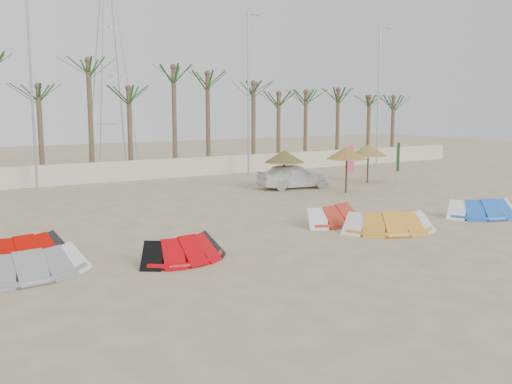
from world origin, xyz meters
TOP-DOWN VIEW (x-y plane):
  - ground at (0.00, 0.00)m, footprint 120.00×120.00m
  - boundary_wall at (0.00, 22.00)m, footprint 60.00×0.30m
  - palm_line at (0.67, 23.50)m, footprint 52.00×4.00m
  - lamp_b at (-5.96, 20.00)m, footprint 1.25×0.14m
  - lamp_c at (8.04, 20.00)m, footprint 1.25×0.14m
  - lamp_d at (20.04, 20.00)m, footprint 1.25×0.14m
  - pylon at (1.00, 28.00)m, footprint 3.00×3.00m
  - kite_grey at (-9.60, 3.12)m, footprint 3.72×1.87m
  - kite_red_left at (-9.33, 5.00)m, footprint 3.18×1.91m
  - kite_red_mid at (-5.04, 2.33)m, footprint 3.14×1.91m
  - kite_red_right at (2.77, 4.47)m, footprint 3.65×2.36m
  - kite_orange at (3.38, 2.04)m, footprint 3.93×2.67m
  - kite_blue at (9.08, 2.06)m, footprint 3.72×2.42m
  - parasol_left at (6.29, 13.11)m, footprint 2.30×2.30m
  - parasol_mid at (8.68, 10.47)m, footprint 2.25×2.25m
  - parasol_right at (12.60, 12.98)m, footprint 2.33×2.33m
  - flag_pink at (11.08, 12.96)m, footprint 0.45×0.10m
  - flag_green at (13.70, 11.46)m, footprint 0.44×0.15m
  - car at (7.23, 13.46)m, footprint 4.60×2.40m

SIDE VIEW (x-z plane):
  - ground at x=0.00m, z-range 0.00..0.00m
  - pylon at x=1.00m, z-range -7.00..7.00m
  - kite_red_mid at x=-5.04m, z-range -0.03..0.87m
  - kite_red_left at x=-9.33m, z-range -0.03..0.87m
  - kite_red_right at x=2.77m, z-range -0.03..0.87m
  - kite_blue at x=9.08m, z-range -0.03..0.87m
  - kite_orange at x=3.38m, z-range -0.03..0.87m
  - kite_grey at x=-9.60m, z-range -0.03..0.87m
  - boundary_wall at x=0.00m, z-range 0.00..1.30m
  - car at x=7.23m, z-range 0.00..1.49m
  - flag_pink at x=11.08m, z-range 0.24..2.81m
  - flag_green at x=13.70m, z-range 0.26..3.00m
  - parasol_left at x=6.29m, z-range 0.80..3.12m
  - parasol_right at x=12.60m, z-range 0.86..3.29m
  - parasol_mid at x=8.68m, z-range 0.94..3.54m
  - lamp_b at x=-5.96m, z-range 0.27..11.27m
  - lamp_c at x=8.04m, z-range 0.27..11.27m
  - lamp_d at x=20.04m, z-range 0.27..11.27m
  - palm_line at x=0.67m, z-range 2.59..10.29m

